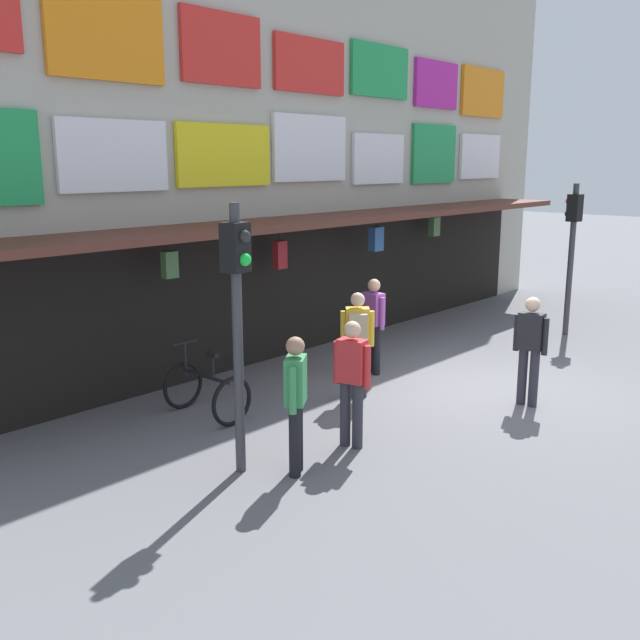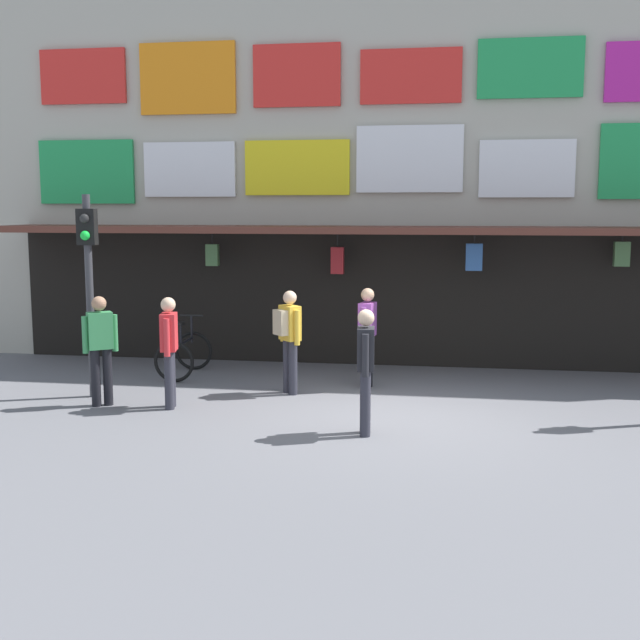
# 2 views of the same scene
# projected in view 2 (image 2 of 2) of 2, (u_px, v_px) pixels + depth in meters

# --- Properties ---
(ground_plane) EXTENTS (80.00, 80.00, 0.00)m
(ground_plane) POSITION_uv_depth(u_px,v_px,m) (392.00, 419.00, 11.41)
(ground_plane) COLOR slate
(shopfront) EXTENTS (18.00, 2.60, 8.00)m
(shopfront) POSITION_uv_depth(u_px,v_px,m) (411.00, 157.00, 15.33)
(shopfront) COLOR #B2AD9E
(shopfront) RESTS_ON ground
(traffic_light_near) EXTENTS (0.32, 0.34, 3.20)m
(traffic_light_near) POSITION_uv_depth(u_px,v_px,m) (88.00, 263.00, 12.50)
(traffic_light_near) COLOR #38383D
(traffic_light_near) RESTS_ON ground
(bicycle_parked) EXTENTS (0.73, 1.16, 1.05)m
(bicycle_parked) POSITION_uv_depth(u_px,v_px,m) (184.00, 354.00, 14.34)
(bicycle_parked) COLOR black
(bicycle_parked) RESTS_ON ground
(pedestrian_in_yellow) EXTENTS (0.29, 0.52, 1.68)m
(pedestrian_in_yellow) POSITION_uv_depth(u_px,v_px,m) (169.00, 346.00, 11.95)
(pedestrian_in_yellow) COLOR #2D2D38
(pedestrian_in_yellow) RESTS_ON ground
(pedestrian_in_green) EXTENTS (0.25, 0.53, 1.68)m
(pedestrian_in_green) POSITION_uv_depth(u_px,v_px,m) (366.00, 365.00, 10.53)
(pedestrian_in_green) COLOR #2D2D38
(pedestrian_in_green) RESTS_ON ground
(pedestrian_in_purple) EXTENTS (0.45, 0.39, 1.68)m
(pedestrian_in_purple) POSITION_uv_depth(u_px,v_px,m) (100.00, 344.00, 12.08)
(pedestrian_in_purple) COLOR black
(pedestrian_in_purple) RESTS_ON ground
(pedestrian_in_red) EXTENTS (0.47, 0.47, 1.68)m
(pedestrian_in_red) POSITION_uv_depth(u_px,v_px,m) (289.00, 334.00, 12.86)
(pedestrian_in_red) COLOR #2D2D38
(pedestrian_in_red) RESTS_ON ground
(pedestrian_in_white) EXTENTS (0.28, 0.52, 1.68)m
(pedestrian_in_white) POSITION_uv_depth(u_px,v_px,m) (367.00, 332.00, 13.29)
(pedestrian_in_white) COLOR black
(pedestrian_in_white) RESTS_ON ground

